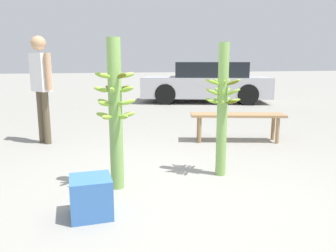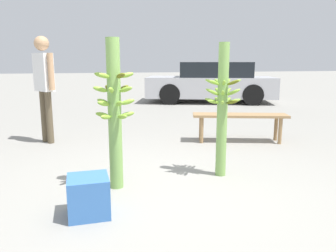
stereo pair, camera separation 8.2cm
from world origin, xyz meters
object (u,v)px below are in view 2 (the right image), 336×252
at_px(vendor_person, 44,79).
at_px(produce_crate, 89,196).
at_px(banana_stalk_center, 222,108).
at_px(banana_stalk_left, 115,112).
at_px(parked_car, 211,83).
at_px(market_bench, 240,118).

height_order(vendor_person, produce_crate, vendor_person).
distance_m(banana_stalk_center, produce_crate, 1.78).
bearing_deg(banana_stalk_center, vendor_person, 132.79).
distance_m(banana_stalk_center, vendor_person, 3.09).
relative_size(banana_stalk_left, vendor_person, 0.90).
distance_m(banana_stalk_left, parked_car, 7.93).
bearing_deg(vendor_person, banana_stalk_left, -12.50).
bearing_deg(market_bench, parked_car, 90.39).
xyz_separation_m(vendor_person, market_bench, (3.09, -0.81, -0.65)).
distance_m(banana_stalk_left, banana_stalk_center, 1.23).
xyz_separation_m(banana_stalk_left, market_bench, (2.22, 1.51, -0.42)).
relative_size(vendor_person, produce_crate, 4.97).
distance_m(banana_stalk_left, vendor_person, 2.49).
distance_m(banana_stalk_center, parked_car, 7.34).
bearing_deg(banana_stalk_center, parked_car, 68.08).
bearing_deg(market_bench, banana_stalk_center, -106.16).
bearing_deg(vendor_person, produce_crate, -22.12).
bearing_deg(banana_stalk_left, banana_stalk_center, 2.82).
xyz_separation_m(banana_stalk_left, produce_crate, (-0.31, -0.59, -0.64)).
height_order(banana_stalk_center, parked_car, banana_stalk_center).
relative_size(banana_stalk_left, market_bench, 0.98).
relative_size(banana_stalk_left, parked_car, 0.35).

